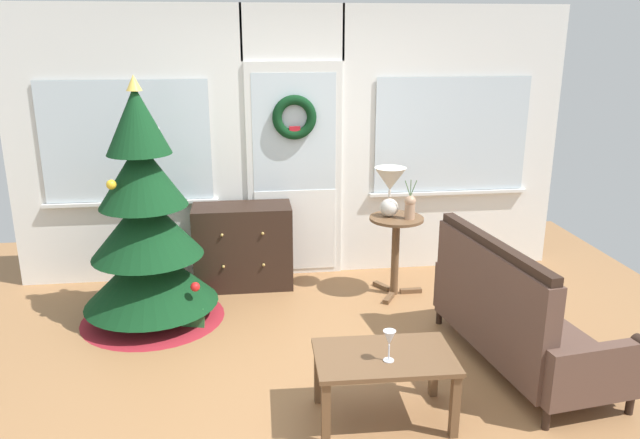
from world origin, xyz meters
TOP-DOWN VIEW (x-y plane):
  - ground_plane at (0.00, 0.00)m, footprint 6.76×6.76m
  - back_wall_with_door at (0.00, 2.08)m, footprint 5.20×0.19m
  - christmas_tree at (-1.28, 1.18)m, footprint 1.18×1.18m
  - dresser_cabinet at (-0.51, 1.79)m, footprint 0.90×0.45m
  - settee_sofa at (1.35, 0.07)m, footprint 0.90×1.67m
  - side_table at (0.84, 1.41)m, footprint 0.50×0.48m
  - table_lamp at (0.78, 1.45)m, footprint 0.28×0.28m
  - flower_vase at (0.94, 1.35)m, footprint 0.11×0.10m
  - coffee_table at (0.31, -0.45)m, footprint 0.85×0.54m
  - wine_glass at (0.32, -0.52)m, footprint 0.08×0.08m
  - gift_box at (-0.93, 0.99)m, footprint 0.18×0.16m

SIDE VIEW (x-z plane):
  - ground_plane at x=0.00m, z-range 0.00..0.00m
  - gift_box at x=-0.93m, z-range 0.00..0.18m
  - coffee_table at x=0.31m, z-range 0.15..0.59m
  - settee_sofa at x=1.35m, z-range -0.10..0.86m
  - dresser_cabinet at x=-0.51m, z-range 0.00..0.78m
  - side_table at x=0.84m, z-range 0.15..0.88m
  - wine_glass at x=0.32m, z-range 0.48..0.68m
  - christmas_tree at x=-1.28m, z-range -0.27..1.72m
  - flower_vase at x=0.94m, z-range 0.67..1.02m
  - table_lamp at x=0.78m, z-range 0.80..1.24m
  - back_wall_with_door at x=0.00m, z-range 0.01..2.56m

